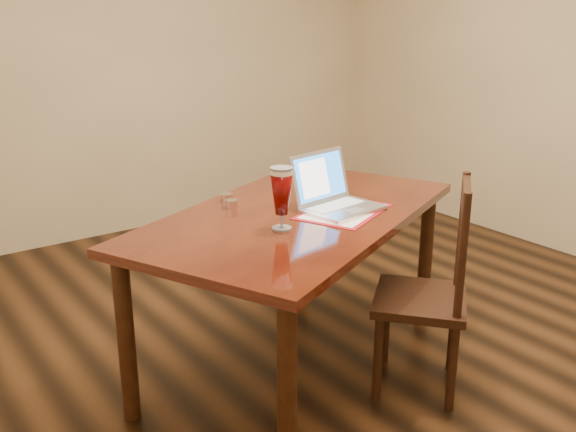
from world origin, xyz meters
TOP-DOWN VIEW (x-y plane):
  - ground at (0.00, 0.00)m, footprint 5.00×5.00m
  - dining_table at (-0.28, 0.04)m, footprint 1.96×1.57m
  - dining_chair at (0.08, -0.48)m, footprint 0.59×0.59m

SIDE VIEW (x-z plane):
  - ground at x=0.00m, z-range 0.00..0.00m
  - dining_chair at x=0.08m, z-range -0.03..0.98m
  - dining_table at x=-0.28m, z-range 0.17..1.26m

